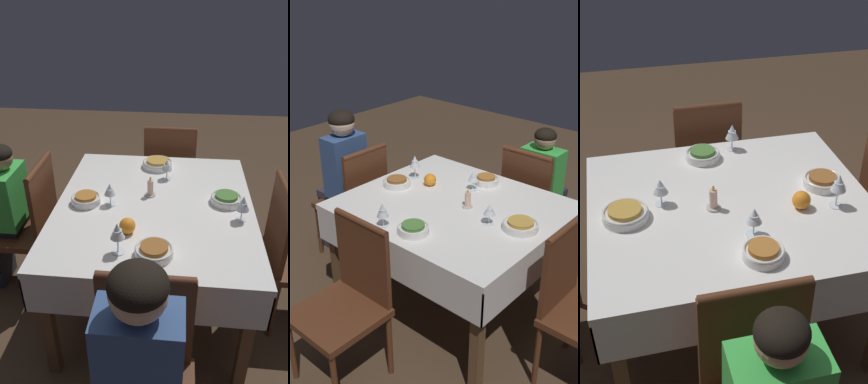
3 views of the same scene
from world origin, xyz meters
TOP-DOWN VIEW (x-y plane):
  - ground_plane at (0.00, 0.00)m, footprint 8.00×8.00m
  - dining_table at (0.00, 0.00)m, footprint 1.31×1.14m
  - chair_west at (-0.92, -0.02)m, footprint 0.44×0.43m
  - chair_north at (0.10, 0.84)m, footprint 0.43×0.44m
  - chair_east at (0.92, -0.06)m, footprint 0.44×0.43m
  - person_child_green at (0.10, 1.01)m, footprint 0.30×0.33m
  - bowl_west at (-0.46, -0.03)m, footprint 0.19×0.19m
  - wine_glass_west at (-0.46, 0.14)m, footprint 0.07×0.07m
  - bowl_north at (-0.03, 0.40)m, footprint 0.17×0.17m
  - wine_glass_north at (-0.03, 0.25)m, footprint 0.07×0.07m
  - bowl_east at (0.48, 0.02)m, footprint 0.21×0.21m
  - wine_glass_east at (0.32, -0.06)m, footprint 0.07×0.07m
  - bowl_south at (0.05, -0.42)m, footprint 0.18×0.18m
  - wine_glass_south at (-0.13, -0.48)m, footprint 0.07×0.07m
  - candle_centerpiece at (0.09, 0.03)m, footprint 0.07×0.07m
  - orange_fruit at (-0.30, 0.12)m, footprint 0.08×0.08m

SIDE VIEW (x-z plane):
  - ground_plane at x=0.00m, z-range 0.00..0.00m
  - chair_west at x=-0.92m, z-range 0.04..0.98m
  - chair_north at x=0.10m, z-range 0.04..0.98m
  - chair_east at x=0.92m, z-range 0.04..0.98m
  - person_child_green at x=0.10m, z-range 0.05..1.10m
  - dining_table at x=0.00m, z-range 0.29..1.05m
  - bowl_east at x=0.48m, z-range 0.76..0.81m
  - bowl_west at x=-0.46m, z-range 0.76..0.81m
  - bowl_south at x=0.05m, z-range 0.76..0.81m
  - bowl_north at x=-0.03m, z-range 0.76..0.81m
  - orange_fruit at x=-0.30m, z-range 0.76..0.84m
  - candle_centerpiece at x=0.09m, z-range 0.74..0.86m
  - wine_glass_east at x=0.32m, z-range 0.79..0.92m
  - wine_glass_north at x=-0.03m, z-range 0.79..0.92m
  - wine_glass_south at x=-0.13m, z-range 0.79..0.94m
  - wine_glass_west at x=-0.46m, z-range 0.79..0.96m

